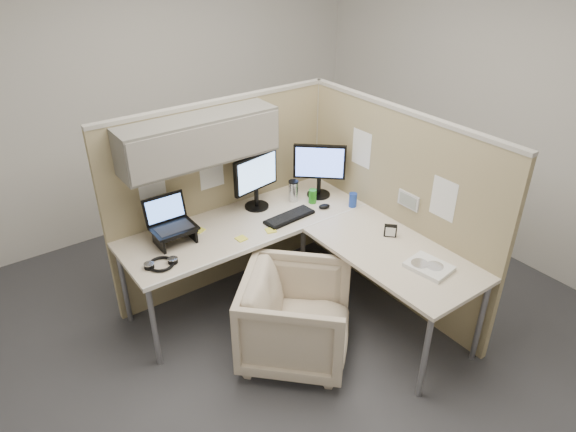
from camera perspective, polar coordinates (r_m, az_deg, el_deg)
ground at (r=4.19m, az=0.92°, el=-11.97°), size 4.50×4.50×0.00m
partition_back at (r=4.08m, az=-8.42°, el=4.99°), size 2.00×0.36×1.63m
partition_right at (r=4.19m, az=11.49°, el=1.06°), size 0.07×2.03×1.63m
desk at (r=3.91m, az=1.36°, el=-2.70°), size 2.00×1.98×0.73m
office_chair at (r=3.70m, az=0.92°, el=-10.78°), size 1.00×1.00×0.76m
monitor_left at (r=4.16m, az=-3.58°, el=4.33°), size 0.44×0.20×0.47m
monitor_right at (r=4.35m, az=3.51°, el=5.53°), size 0.35×0.32×0.47m
laptop_station at (r=3.85m, az=-12.76°, el=-1.09°), size 0.32×0.27×0.33m
keyboard at (r=4.10m, az=0.15°, el=-0.13°), size 0.44×0.17×0.02m
mouse at (r=4.26m, az=4.06°, el=1.08°), size 0.11×0.09×0.04m
travel_mug at (r=4.34m, az=0.60°, el=2.82°), size 0.09×0.09×0.18m
soda_can_green at (r=4.29m, az=7.23°, el=1.78°), size 0.07×0.07×0.12m
soda_can_silver at (r=4.32m, az=2.74°, el=2.20°), size 0.07×0.07×0.12m
sticky_note_b at (r=3.94m, az=-1.93°, el=-1.60°), size 0.09×0.09×0.01m
sticky_note_c at (r=4.00m, az=-9.87°, el=-1.55°), size 0.10×0.10×0.01m
sticky_note_a at (r=3.86m, az=-5.21°, el=-2.51°), size 0.08×0.08×0.01m
headphones at (r=3.66m, az=-13.92°, el=-5.18°), size 0.23×0.22×0.03m
paper_stack at (r=3.65m, az=15.39°, el=-5.44°), size 0.26×0.32×0.03m
desk_clock at (r=3.93m, az=11.31°, el=-1.62°), size 0.09×0.09×0.09m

